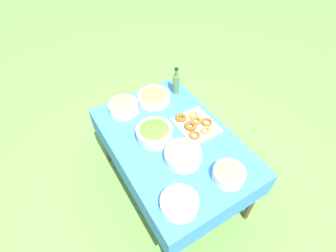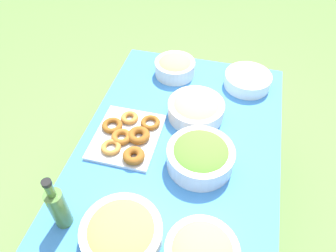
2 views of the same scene
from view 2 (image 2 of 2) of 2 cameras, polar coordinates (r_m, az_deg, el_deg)
ground_plane at (r=2.12m, az=1.47°, el=-15.60°), size 14.00×14.00×0.00m
picnic_table at (r=1.60m, az=1.89°, el=-5.29°), size 1.37×0.92×0.71m
salad_bowl at (r=1.41m, az=5.67°, el=-5.17°), size 0.29×0.29×0.12m
pasta_bowl at (r=1.62m, az=4.90°, el=3.11°), size 0.28×0.28×0.10m
donut_platter at (r=1.54m, az=-6.96°, el=-1.75°), size 0.35×0.30×0.05m
plate_stack at (r=1.85m, az=13.68°, el=7.75°), size 0.25×0.25×0.07m
olive_oil_bottle at (r=1.28m, az=-18.58°, el=-13.24°), size 0.07×0.07×0.27m
bread_bowl at (r=1.87m, az=1.21°, el=10.33°), size 0.23×0.23×0.10m
olive_bowl at (r=1.26m, az=-8.12°, el=-17.81°), size 0.30×0.30×0.08m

